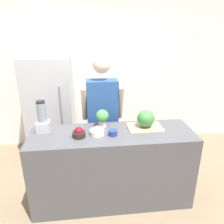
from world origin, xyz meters
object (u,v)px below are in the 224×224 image
object	(u,v)px
blender	(42,119)
bowl_small_blue	(113,133)
watermelon	(146,119)
person	(103,118)
potted_plant	(102,117)
bowl_cherries	(79,133)
bowl_cream	(97,131)
refrigerator	(51,108)

from	to	relation	value
blender	bowl_small_blue	bearing A→B (deg)	-14.37
watermelon	blender	distance (m)	1.22
bowl_small_blue	blender	distance (m)	0.84
person	potted_plant	xyz separation A→B (m)	(-0.03, -0.36, 0.16)
bowl_cherries	bowl_cream	bearing A→B (deg)	9.42
refrigerator	person	bearing A→B (deg)	-40.47
watermelon	blender	xyz separation A→B (m)	(-1.22, 0.05, 0.03)
refrigerator	potted_plant	world-z (taller)	refrigerator
refrigerator	bowl_cherries	world-z (taller)	refrigerator
bowl_cherries	blender	bearing A→B (deg)	154.21
potted_plant	bowl_cream	bearing A→B (deg)	-110.37
bowl_cherries	potted_plant	distance (m)	0.37
person	blender	size ratio (longest dim) A/B	4.73
person	watermelon	bearing A→B (deg)	-42.06
refrigerator	bowl_cherries	xyz separation A→B (m)	(0.51, -1.30, 0.16)
bowl_cream	potted_plant	xyz separation A→B (m)	(0.08, 0.20, 0.09)
bowl_small_blue	potted_plant	bearing A→B (deg)	113.48
bowl_cream	person	bearing A→B (deg)	79.63
blender	potted_plant	distance (m)	0.70
watermelon	person	bearing A→B (deg)	137.94
bowl_cream	blender	distance (m)	0.66
bowl_cherries	potted_plant	world-z (taller)	potted_plant
watermelon	bowl_small_blue	world-z (taller)	watermelon
person	watermelon	size ratio (longest dim) A/B	8.44
refrigerator	bowl_small_blue	distance (m)	1.59
potted_plant	bowl_small_blue	bearing A→B (deg)	-66.52
bowl_cherries	potted_plant	size ratio (longest dim) A/B	0.65
watermelon	blender	bearing A→B (deg)	177.66
bowl_small_blue	blender	xyz separation A→B (m)	(-0.80, 0.21, 0.12)
person	watermelon	xyz separation A→B (m)	(0.49, -0.45, 0.15)
bowl_cream	bowl_cherries	bearing A→B (deg)	-170.58
refrigerator	person	xyz separation A→B (m)	(0.82, -0.70, 0.08)
bowl_cherries	blender	world-z (taller)	blender
person	refrigerator	bearing A→B (deg)	139.53
refrigerator	watermelon	bearing A→B (deg)	-41.08
person	potted_plant	bearing A→B (deg)	-94.47
bowl_small_blue	watermelon	bearing A→B (deg)	20.44
person	bowl_small_blue	size ratio (longest dim) A/B	17.89
potted_plant	bowl_cherries	bearing A→B (deg)	-139.82
person	potted_plant	size ratio (longest dim) A/B	7.89
refrigerator	bowl_cream	xyz separation A→B (m)	(0.72, -1.27, 0.15)
refrigerator	watermelon	distance (m)	1.76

